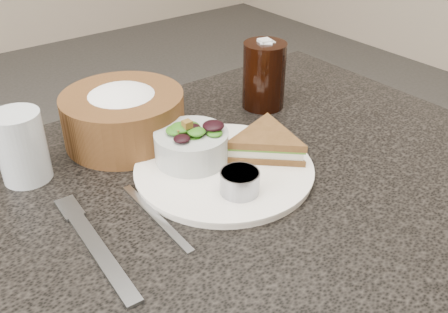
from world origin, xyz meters
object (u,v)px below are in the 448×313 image
Objects in this scene: bread_basket at (123,109)px; water_glass at (22,147)px; dressing_ramekin at (240,182)px; salad_bowl at (191,141)px; cola_glass at (264,72)px; dinner_plate at (224,170)px; sandwich at (266,144)px.

water_glass is (-0.17, -0.02, -0.00)m from bread_basket.
water_glass is (-0.22, 0.24, 0.03)m from dressing_ramekin.
salad_bowl is at bearing -72.50° from bread_basket.
dressing_ramekin is 0.26m from bread_basket.
water_glass is (-0.45, 0.03, -0.01)m from cola_glass.
cola_glass reaches higher than salad_bowl.
cola_glass is at bearing 22.66° from salad_bowl.
bread_basket is 0.18m from water_glass.
sandwich is (0.08, -0.01, 0.03)m from dinner_plate.
salad_bowl is at bearing 92.30° from dressing_ramekin.
bread_basket is (-0.07, 0.19, 0.05)m from dinner_plate.
bread_basket is (-0.05, 0.25, 0.03)m from dressing_ramekin.
water_glass is (-0.22, 0.12, 0.01)m from salad_bowl.
bread_basket is at bearing 4.92° from water_glass.
cola_glass is at bearing 92.84° from sandwich.
sandwich is at bearing -29.41° from salad_bowl.
bread_basket reaches higher than dinner_plate.
bread_basket reaches higher than sandwich.
dinner_plate is 0.08m from sandwich.
sandwich is at bearing 29.62° from dressing_ramekin.
cola_glass is at bearing -8.61° from bread_basket.
bread_basket is at bearing 107.50° from salad_bowl.
sandwich is at bearing -129.82° from cola_glass.
dressing_ramekin is 0.31m from cola_glass.
dressing_ramekin is 0.52× the size of water_glass.
dinner_plate is 0.26m from cola_glass.
bread_basket reaches higher than salad_bowl.
bread_basket reaches higher than dressing_ramekin.
bread_basket is at bearing 100.82° from dressing_ramekin.
dressing_ramekin is 0.28× the size of bread_basket.
salad_bowl is 0.12m from dressing_ramekin.
dinner_plate is at bearing -34.80° from water_glass.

